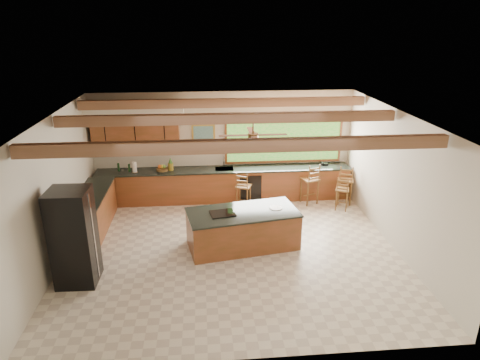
{
  "coord_description": "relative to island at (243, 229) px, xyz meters",
  "views": [
    {
      "loc": [
        -0.57,
        -8.29,
        4.77
      ],
      "look_at": [
        0.25,
        0.8,
        1.36
      ],
      "focal_mm": 32.0,
      "sensor_mm": 36.0,
      "label": 1
    }
  ],
  "objects": [
    {
      "name": "room_shell",
      "position": [
        -0.42,
        0.44,
        1.79
      ],
      "size": [
        7.27,
        6.54,
        3.02
      ],
      "color": "beige",
      "rests_on": "ground"
    },
    {
      "name": "island",
      "position": [
        0.0,
        0.0,
        0.0
      ],
      "size": [
        2.58,
        1.54,
        0.86
      ],
      "rotation": [
        0.0,
        0.0,
        0.17
      ],
      "color": "brown",
      "rests_on": "ground"
    },
    {
      "name": "ground",
      "position": [
        -0.25,
        -0.21,
        -0.42
      ],
      "size": [
        7.2,
        7.2,
        0.0
      ],
      "primitive_type": "plane",
      "color": "beige",
      "rests_on": "ground"
    },
    {
      "name": "counter_run",
      "position": [
        -1.07,
        2.31,
        0.04
      ],
      "size": [
        7.12,
        3.1,
        1.28
      ],
      "color": "brown",
      "rests_on": "ground"
    },
    {
      "name": "refrigerator",
      "position": [
        -3.3,
        -1.11,
        0.53
      ],
      "size": [
        0.76,
        0.74,
        1.9
      ],
      "rotation": [
        0.0,
        0.0,
        -0.03
      ],
      "color": "black",
      "rests_on": "ground"
    },
    {
      "name": "bar_stool_d",
      "position": [
        3.05,
        2.1,
        0.24
      ],
      "size": [
        0.51,
        0.51,
        1.12
      ],
      "rotation": [
        0.0,
        0.0,
        -0.32
      ],
      "color": "brown",
      "rests_on": "ground"
    },
    {
      "name": "bar_stool_a",
      "position": [
        0.22,
        2.01,
        0.2
      ],
      "size": [
        0.48,
        0.48,
        1.05
      ],
      "rotation": [
        0.0,
        0.0,
        -0.36
      ],
      "color": "brown",
      "rests_on": "ground"
    },
    {
      "name": "bar_stool_c",
      "position": [
        2.83,
        1.68,
        0.14
      ],
      "size": [
        0.44,
        0.44,
        0.95
      ],
      "rotation": [
        0.0,
        0.0,
        -0.39
      ],
      "color": "brown",
      "rests_on": "ground"
    },
    {
      "name": "bar_stool_b",
      "position": [
        2.07,
        2.18,
        0.27
      ],
      "size": [
        0.54,
        0.54,
        1.17
      ],
      "rotation": [
        0.0,
        0.0,
        0.35
      ],
      "color": "brown",
      "rests_on": "ground"
    }
  ]
}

